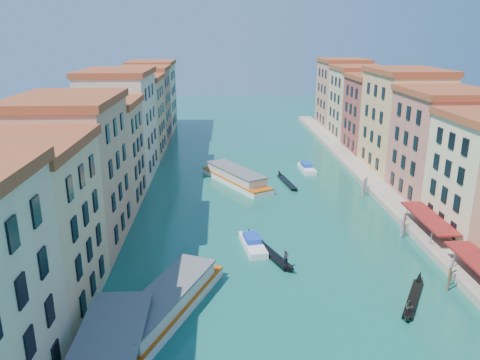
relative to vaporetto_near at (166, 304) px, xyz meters
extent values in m
cube|color=tan|center=(-13.69, 1.99, 7.21)|extent=(12.00, 15.00, 17.00)
cube|color=#954920|center=(-13.69, 1.99, 16.21)|extent=(12.80, 15.40, 1.00)
cube|color=tan|center=(-13.69, 17.99, 8.21)|extent=(12.00, 17.00, 19.00)
cube|color=#954920|center=(-13.69, 17.99, 18.21)|extent=(12.80, 17.40, 1.00)
cube|color=tan|center=(-13.69, 33.49, 6.96)|extent=(12.00, 14.00, 16.50)
cube|color=#954920|center=(-13.69, 33.49, 15.71)|extent=(12.80, 14.40, 1.00)
cube|color=#BFB69C|center=(-13.69, 49.49, 8.71)|extent=(12.00, 18.00, 20.00)
cube|color=#954920|center=(-13.69, 49.49, 19.21)|extent=(12.80, 18.40, 1.00)
cube|color=tan|center=(-13.69, 66.49, 7.46)|extent=(12.00, 16.00, 17.50)
cube|color=#954920|center=(-13.69, 66.49, 16.71)|extent=(12.80, 16.40, 1.00)
cube|color=#9E6952|center=(-13.69, 81.99, 7.96)|extent=(12.00, 15.00, 18.50)
cube|color=#954920|center=(-13.69, 81.99, 17.71)|extent=(12.80, 15.40, 1.00)
cube|color=#CBBC89|center=(-13.69, 97.99, 8.21)|extent=(12.00, 17.00, 19.00)
cube|color=#954920|center=(-13.69, 97.99, 18.21)|extent=(12.80, 17.40, 1.00)
cube|color=#B96C57|center=(42.31, 32.49, 7.71)|extent=(12.00, 16.00, 18.00)
cube|color=#954920|center=(42.31, 32.49, 17.21)|extent=(12.80, 16.40, 1.00)
cube|color=tan|center=(42.31, 49.49, 8.71)|extent=(12.00, 18.00, 20.00)
cube|color=#954920|center=(42.31, 49.49, 19.21)|extent=(12.80, 18.40, 1.00)
cube|color=brown|center=(42.31, 65.99, 7.46)|extent=(12.00, 15.00, 17.50)
cube|color=#954920|center=(42.31, 65.99, 16.71)|extent=(12.80, 15.40, 1.00)
cube|color=tan|center=(42.31, 81.49, 7.96)|extent=(12.00, 16.00, 18.50)
cube|color=#954920|center=(42.31, 81.49, 17.71)|extent=(12.80, 16.40, 1.00)
cube|color=tan|center=(42.31, 97.99, 8.46)|extent=(12.00, 17.00, 19.50)
cube|color=#954920|center=(42.31, 97.99, 18.71)|extent=(12.80, 17.40, 1.00)
cube|color=gray|center=(34.31, 43.49, -0.79)|extent=(4.00, 140.00, 1.00)
cylinder|color=slate|center=(33.11, 7.09, 0.21)|extent=(0.12, 0.12, 3.00)
cube|color=maroon|center=(34.51, 17.49, 1.71)|extent=(3.20, 12.60, 0.25)
cylinder|color=slate|center=(33.11, 13.29, 0.21)|extent=(0.12, 0.12, 3.00)
cylinder|color=slate|center=(33.11, 21.69, 0.21)|extent=(0.12, 0.12, 3.00)
cube|color=slate|center=(-3.69, -9.51, 2.21)|extent=(5.40, 16.40, 0.30)
cylinder|color=#54391D|center=(30.81, 3.49, 0.01)|extent=(0.24, 0.24, 3.20)
cylinder|color=#54391D|center=(31.41, 4.49, 0.01)|extent=(0.24, 0.24, 3.20)
cylinder|color=#54391D|center=(32.01, 5.49, 0.01)|extent=(0.24, 0.24, 3.20)
cylinder|color=#54391D|center=(30.81, 17.49, 0.01)|extent=(0.24, 0.24, 3.20)
cylinder|color=#54391D|center=(31.41, 18.49, 0.01)|extent=(0.24, 0.24, 3.20)
cylinder|color=#54391D|center=(32.01, 19.49, 0.01)|extent=(0.24, 0.24, 3.20)
cylinder|color=#54391D|center=(30.81, 35.49, 0.01)|extent=(0.24, 0.24, 3.20)
cylinder|color=#54391D|center=(31.41, 36.49, 0.01)|extent=(0.24, 0.24, 3.20)
cylinder|color=#54391D|center=(32.01, 37.49, 0.01)|extent=(0.24, 0.24, 3.20)
cylinder|color=#54391D|center=(-6.19, -5.51, 0.01)|extent=(0.24, 0.24, 3.20)
cube|color=silver|center=(0.00, 0.00, -0.71)|extent=(11.61, 19.44, 1.16)
cube|color=beige|center=(0.00, 0.00, 0.54)|extent=(9.64, 15.71, 1.54)
cube|color=slate|center=(0.00, 0.00, 1.46)|extent=(10.10, 16.26, 0.24)
cube|color=#C7520B|center=(0.00, 0.00, -0.18)|extent=(11.65, 19.46, 0.24)
cube|color=white|center=(8.64, 43.76, -0.72)|extent=(13.16, 18.90, 1.15)
cube|color=beige|center=(8.64, 43.76, 0.53)|extent=(10.86, 15.31, 1.54)
cube|color=slate|center=(8.64, 43.76, 1.45)|extent=(11.35, 15.87, 0.24)
cube|color=#C7520B|center=(8.64, 43.76, -0.19)|extent=(13.20, 18.92, 0.24)
cube|color=black|center=(11.89, 13.35, -1.05)|extent=(4.90, 9.73, 0.50)
cone|color=black|center=(9.80, 18.50, -0.63)|extent=(1.77, 2.45, 1.87)
cone|color=black|center=(13.98, 8.20, -0.74)|extent=(1.62, 2.09, 1.65)
imported|color=#2C2127|center=(13.48, 9.44, 0.11)|extent=(0.82, 0.69, 1.92)
cube|color=black|center=(26.16, 1.63, -1.09)|extent=(5.05, 7.69, 0.42)
cone|color=black|center=(28.47, 5.62, -0.74)|extent=(1.65, 2.02, 1.55)
cone|color=black|center=(23.84, -2.36, -0.83)|extent=(1.49, 1.74, 1.36)
imported|color=#312D27|center=(24.40, -1.40, -0.13)|extent=(0.97, 0.91, 1.59)
cube|color=black|center=(18.44, 43.25, -1.07)|extent=(2.60, 9.23, 0.46)
cone|color=black|center=(17.61, 48.27, -0.68)|extent=(1.24, 2.17, 1.71)
cone|color=black|center=(19.27, 38.22, -0.78)|extent=(1.18, 1.82, 1.51)
cube|color=white|center=(9.90, 15.40, -0.86)|extent=(3.51, 7.79, 0.86)
cube|color=#1640B7|center=(9.82, 15.93, -0.11)|extent=(2.41, 3.48, 0.75)
cube|color=white|center=(23.84, 51.83, -0.87)|extent=(2.78, 7.54, 0.85)
cube|color=#1640B7|center=(23.81, 52.35, -0.13)|extent=(2.10, 3.29, 0.74)
camera|label=1|loc=(5.63, -41.47, 26.01)|focal=35.00mm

